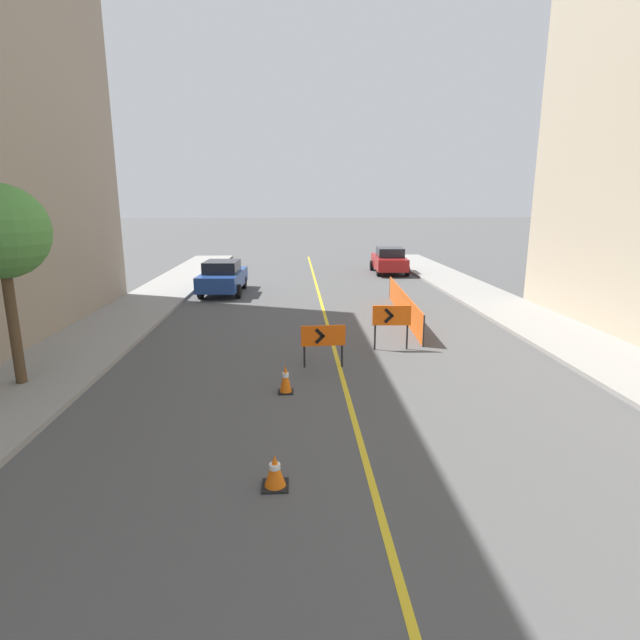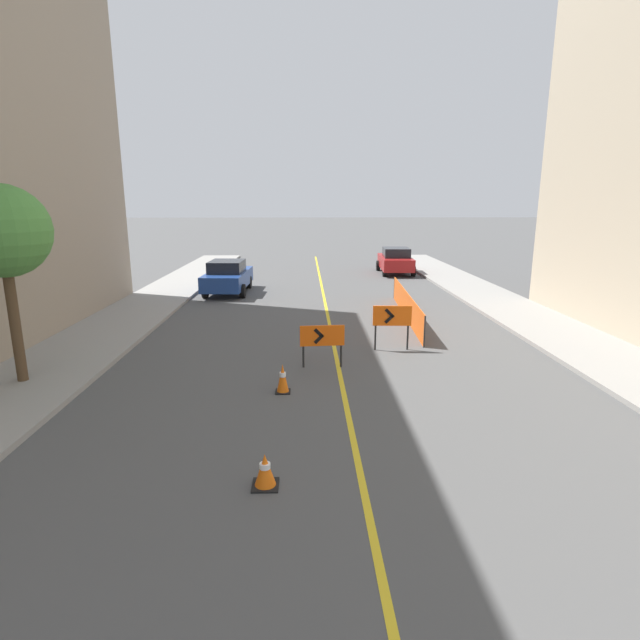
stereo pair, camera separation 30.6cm
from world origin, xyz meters
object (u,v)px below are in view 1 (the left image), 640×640
at_px(parked_car_curb_mid, 389,260).
at_px(traffic_cone_fourth, 286,379).
at_px(traffic_cone_third, 275,471).
at_px(street_tree_left_near, 0,233).
at_px(arrow_barricade_primary, 323,337).
at_px(arrow_barricade_secondary, 392,318).
at_px(parked_car_curb_near, 223,277).

bearing_deg(parked_car_curb_mid, traffic_cone_fourth, -104.18).
distance_m(traffic_cone_fourth, parked_car_curb_mid, 20.55).
distance_m(traffic_cone_third, street_tree_left_near, 8.39).
distance_m(arrow_barricade_primary, arrow_barricade_secondary, 2.62).
bearing_deg(street_tree_left_near, parked_car_curb_mid, 56.86).
xyz_separation_m(parked_car_curb_mid, street_tree_left_near, (-12.38, -18.96, 2.84)).
relative_size(parked_car_curb_mid, street_tree_left_near, 0.96).
xyz_separation_m(parked_car_curb_near, parked_car_curb_mid, (9.30, 6.54, 0.00)).
xyz_separation_m(traffic_cone_fourth, arrow_barricade_secondary, (3.09, 3.32, 0.64)).
height_order(arrow_barricade_secondary, street_tree_left_near, street_tree_left_near).
bearing_deg(traffic_cone_third, traffic_cone_fourth, 88.43).
bearing_deg(arrow_barricade_secondary, traffic_cone_fourth, -130.24).
height_order(traffic_cone_third, arrow_barricade_primary, arrow_barricade_primary).
height_order(traffic_cone_third, traffic_cone_fourth, traffic_cone_fourth).
bearing_deg(traffic_cone_fourth, parked_car_curb_near, 103.72).
distance_m(parked_car_curb_near, street_tree_left_near, 13.11).
height_order(arrow_barricade_secondary, parked_car_curb_mid, parked_car_curb_mid).
relative_size(traffic_cone_third, street_tree_left_near, 0.12).
xyz_separation_m(traffic_cone_third, street_tree_left_near, (-6.17, 4.58, 3.37)).
bearing_deg(parked_car_curb_mid, traffic_cone_third, -101.67).
height_order(traffic_cone_fourth, arrow_barricade_primary, arrow_barricade_primary).
distance_m(traffic_cone_third, parked_car_curb_near, 17.29).
bearing_deg(arrow_barricade_primary, parked_car_curb_near, 106.03).
distance_m(arrow_barricade_primary, parked_car_curb_mid, 18.55).
bearing_deg(parked_car_curb_near, arrow_barricade_secondary, -54.59).
distance_m(arrow_barricade_secondary, parked_car_curb_near, 11.61).
distance_m(arrow_barricade_secondary, street_tree_left_near, 10.09).
xyz_separation_m(traffic_cone_third, arrow_barricade_secondary, (3.20, 7.25, 0.71)).
relative_size(arrow_barricade_secondary, parked_car_curb_near, 0.31).
xyz_separation_m(arrow_barricade_secondary, parked_car_curb_mid, (3.02, 16.30, -0.18)).
relative_size(arrow_barricade_secondary, parked_car_curb_mid, 0.31).
bearing_deg(street_tree_left_near, arrow_barricade_secondary, 15.89).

